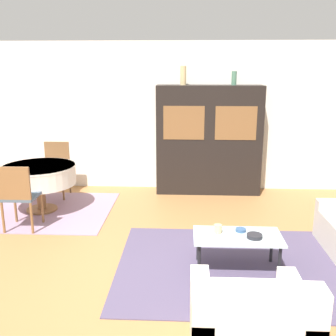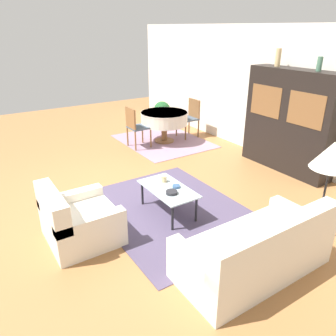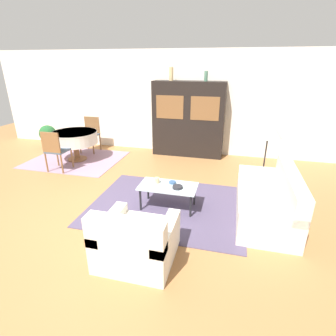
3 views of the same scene
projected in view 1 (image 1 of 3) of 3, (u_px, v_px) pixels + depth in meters
ground_plane at (142, 289)px, 4.09m from camera, size 14.00×14.00×0.00m
wall_back at (163, 117)px, 7.26m from camera, size 10.00×0.06×2.70m
area_rug at (233, 266)px, 4.56m from camera, size 2.68×2.09×0.01m
dining_rug at (40, 210)px, 6.33m from camera, size 2.27×1.84×0.01m
armchair at (250, 324)px, 3.09m from camera, size 0.93×0.88×0.79m
coffee_table at (237, 239)px, 4.39m from camera, size 0.98×0.53×0.41m
display_cabinet at (209, 140)px, 7.06m from camera, size 1.86×0.45×1.94m
dining_table at (39, 175)px, 6.19m from camera, size 1.14×1.14×0.74m
dining_chair_near at (19, 193)px, 5.44m from camera, size 0.44×0.44×0.95m
dining_chair_far at (56, 166)px, 6.96m from camera, size 0.44×0.44×0.95m
cup at (218, 229)px, 4.44m from camera, size 0.09×0.09×0.10m
bowl at (255, 236)px, 4.32m from camera, size 0.17×0.17×0.04m
bowl_small at (241, 230)px, 4.49m from camera, size 0.12×0.12×0.03m
vase_tall at (183, 75)px, 6.80m from camera, size 0.10×0.10×0.33m
vase_short at (234, 78)px, 6.77m from camera, size 0.09×0.09×0.24m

